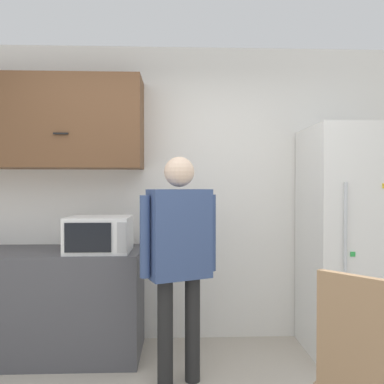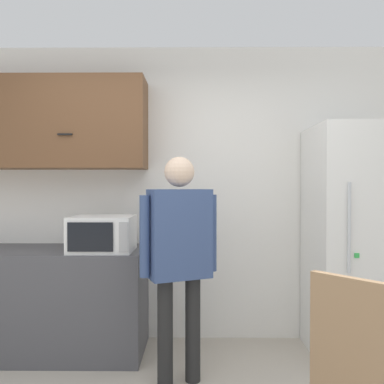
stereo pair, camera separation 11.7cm
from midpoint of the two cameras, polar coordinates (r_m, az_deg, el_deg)
back_wall at (r=3.50m, az=-2.04°, el=-0.19°), size 6.00×0.06×2.70m
counter at (r=3.57m, az=-22.87°, el=-15.04°), size 1.98×0.64×0.88m
upper_cabinets at (r=3.60m, az=-22.15°, el=9.58°), size 1.98×0.39×0.79m
microwave at (r=3.16m, az=-12.43°, el=-6.22°), size 0.50×0.41×0.29m
person at (r=2.69m, az=-0.68°, el=-8.25°), size 0.54×0.37×1.63m
refrigerator at (r=3.45m, az=24.47°, el=-6.84°), size 0.71×0.72×1.91m
chair at (r=2.07m, az=25.86°, el=-23.93°), size 0.57×0.57×1.02m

